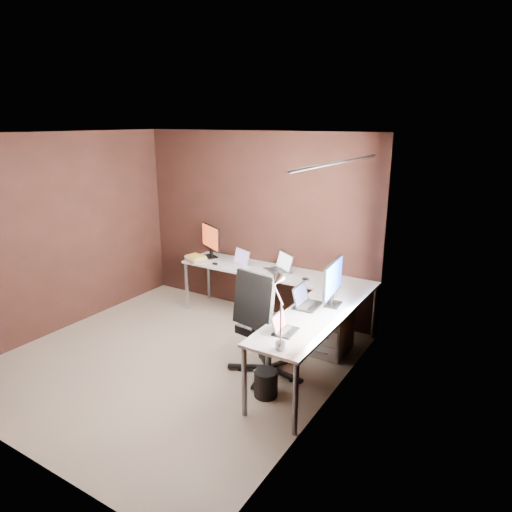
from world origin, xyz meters
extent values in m
cube|color=tan|center=(0.00, 0.00, 0.00)|extent=(3.60, 3.60, 0.00)
cube|color=white|center=(0.00, 0.00, 2.50)|extent=(3.60, 3.60, 0.00)
cube|color=black|center=(0.00, 1.80, 1.25)|extent=(3.60, 0.00, 2.50)
cube|color=black|center=(0.00, -1.80, 1.25)|extent=(3.60, 0.00, 2.50)
cube|color=black|center=(-1.80, 0.00, 1.25)|extent=(0.00, 3.60, 2.50)
cube|color=black|center=(1.80, 0.00, 1.25)|extent=(0.00, 3.60, 2.50)
cube|color=white|center=(1.79, 0.35, 1.45)|extent=(0.00, 1.00, 1.30)
cube|color=orange|center=(1.75, -0.38, 1.25)|extent=(0.01, 0.35, 2.00)
cube|color=orange|center=(1.75, 1.07, 1.25)|extent=(0.01, 0.35, 2.00)
cylinder|color=slate|center=(1.75, 0.35, 2.28)|extent=(0.02, 1.90, 0.02)
cube|color=white|center=(0.48, 1.50, 0.71)|extent=(2.65, 0.60, 0.03)
cube|color=white|center=(1.50, 0.38, 0.71)|extent=(0.60, 1.65, 0.03)
cylinder|color=slate|center=(-0.81, 1.24, 0.35)|extent=(0.05, 0.05, 0.70)
cylinder|color=slate|center=(-0.81, 1.76, 0.35)|extent=(0.05, 0.05, 0.70)
cylinder|color=slate|center=(1.24, -0.41, 0.35)|extent=(0.05, 0.05, 0.70)
cylinder|color=slate|center=(1.76, -0.41, 0.35)|extent=(0.05, 0.05, 0.70)
cylinder|color=slate|center=(1.76, 1.76, 0.35)|extent=(0.05, 0.05, 0.70)
cube|color=white|center=(1.43, 1.15, 0.30)|extent=(0.42, 0.50, 0.60)
cube|color=black|center=(-0.63, 1.58, 0.74)|extent=(0.28, 0.24, 0.01)
cube|color=black|center=(-0.62, 1.60, 0.80)|extent=(0.06, 0.05, 0.11)
cube|color=black|center=(-0.62, 1.60, 1.02)|extent=(0.49, 0.28, 0.34)
cube|color=#C9431A|center=(-0.63, 1.58, 1.02)|extent=(0.45, 0.24, 0.31)
cube|color=black|center=(1.58, 0.83, 0.74)|extent=(0.17, 0.24, 0.01)
cube|color=black|center=(1.56, 0.83, 0.80)|extent=(0.04, 0.05, 0.10)
cube|color=black|center=(1.56, 0.83, 1.03)|extent=(0.08, 0.60, 0.37)
cube|color=blue|center=(1.57, 0.83, 1.03)|extent=(0.06, 0.56, 0.34)
cube|color=white|center=(-0.07, 1.43, 0.74)|extent=(0.37, 0.32, 0.02)
cube|color=white|center=(-0.04, 1.51, 0.84)|extent=(0.31, 0.17, 0.20)
cube|color=#755CA0|center=(-0.04, 1.50, 0.84)|extent=(0.27, 0.15, 0.17)
cube|color=silver|center=(0.52, 1.51, 0.74)|extent=(0.44, 0.41, 0.02)
cube|color=silver|center=(0.58, 1.59, 0.86)|extent=(0.34, 0.25, 0.23)
cube|color=white|center=(0.57, 1.59, 0.86)|extent=(0.30, 0.22, 0.19)
cube|color=black|center=(1.36, 0.66, 0.74)|extent=(0.25, 0.35, 0.02)
cube|color=black|center=(1.27, 0.65, 0.85)|extent=(0.08, 0.34, 0.21)
cube|color=#1D203D|center=(1.28, 0.65, 0.85)|extent=(0.07, 0.30, 0.18)
cube|color=black|center=(1.45, -0.02, 0.74)|extent=(0.20, 0.27, 0.02)
cube|color=black|center=(1.38, -0.02, 0.83)|extent=(0.07, 0.26, 0.16)
cube|color=#B14764|center=(1.38, -0.02, 0.83)|extent=(0.06, 0.23, 0.14)
cube|color=#A57359|center=(-0.67, 1.30, 0.74)|extent=(0.33, 0.31, 0.03)
cube|color=gold|center=(-0.67, 1.30, 0.77)|extent=(0.30, 0.27, 0.02)
cube|color=white|center=(-0.67, 1.30, 0.79)|extent=(0.30, 0.27, 0.02)
cube|color=gold|center=(-0.67, 1.30, 0.81)|extent=(0.27, 0.23, 0.02)
ellipsoid|color=black|center=(-0.34, 1.30, 0.75)|extent=(0.10, 0.07, 0.04)
ellipsoid|color=black|center=(0.98, 1.39, 0.75)|extent=(0.11, 0.08, 0.04)
cylinder|color=slate|center=(1.56, -0.33, 0.76)|extent=(0.09, 0.09, 0.07)
cylinder|color=slate|center=(1.56, -0.33, 0.98)|extent=(0.02, 0.02, 0.36)
cylinder|color=slate|center=(1.51, -0.30, 1.22)|extent=(0.02, 0.19, 0.26)
cone|color=slate|center=(1.46, -0.23, 1.31)|extent=(0.11, 0.14, 0.15)
cylinder|color=slate|center=(1.04, 0.37, 0.28)|extent=(0.07, 0.07, 0.42)
cube|color=black|center=(1.04, 0.37, 0.52)|extent=(0.58, 0.58, 0.09)
cube|color=black|center=(1.01, 0.13, 0.91)|extent=(0.48, 0.20, 0.56)
cylinder|color=black|center=(1.25, -0.04, 0.14)|extent=(0.30, 0.30, 0.27)
camera|label=1|loc=(3.24, -3.46, 2.63)|focal=32.00mm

